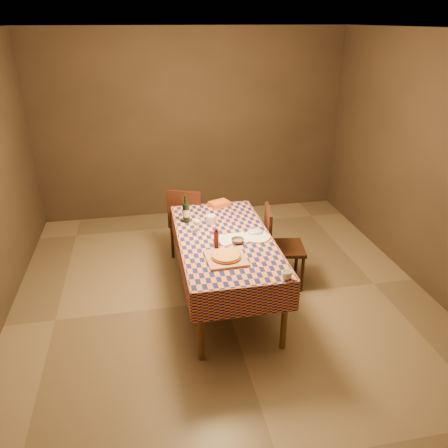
# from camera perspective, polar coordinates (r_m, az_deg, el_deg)

# --- Properties ---
(room) EXTENTS (5.00, 5.10, 2.70)m
(room) POSITION_cam_1_polar(r_m,az_deg,el_deg) (4.18, 0.13, 5.31)
(room) COLOR brown
(room) RESTS_ON ground
(dining_table) EXTENTS (0.94, 1.84, 0.77)m
(dining_table) POSITION_cam_1_polar(r_m,az_deg,el_deg) (4.44, 0.12, -2.68)
(dining_table) COLOR brown
(dining_table) RESTS_ON ground
(cutting_board) EXTENTS (0.37, 0.37, 0.02)m
(cutting_board) POSITION_cam_1_polar(r_m,az_deg,el_deg) (4.02, 0.26, -4.49)
(cutting_board) COLOR #A0704B
(cutting_board) RESTS_ON dining_table
(pizza) EXTENTS (0.35, 0.35, 0.03)m
(pizza) POSITION_cam_1_polar(r_m,az_deg,el_deg) (4.01, 0.26, -4.19)
(pizza) COLOR brown
(pizza) RESTS_ON cutting_board
(pepper_mill) EXTENTS (0.05, 0.05, 0.21)m
(pepper_mill) POSITION_cam_1_polar(r_m,az_deg,el_deg) (4.19, -1.01, -1.87)
(pepper_mill) COLOR #4C1112
(pepper_mill) RESTS_ON dining_table
(bowl) EXTENTS (0.16, 0.16, 0.04)m
(bowl) POSITION_cam_1_polar(r_m,az_deg,el_deg) (4.31, 1.78, -2.20)
(bowl) COLOR #614952
(bowl) RESTS_ON dining_table
(wine_glass) EXTENTS (0.08, 0.08, 0.15)m
(wine_glass) POSITION_cam_1_polar(r_m,az_deg,el_deg) (4.49, -3.58, 0.18)
(wine_glass) COLOR silver
(wine_glass) RESTS_ON dining_table
(wine_bottle) EXTENTS (0.10, 0.10, 0.30)m
(wine_bottle) POSITION_cam_1_polar(r_m,az_deg,el_deg) (4.72, -4.97, 1.54)
(wine_bottle) COLOR black
(wine_bottle) RESTS_ON dining_table
(deli_tub) EXTENTS (0.11, 0.11, 0.09)m
(deli_tub) POSITION_cam_1_polar(r_m,az_deg,el_deg) (4.71, -1.73, 0.61)
(deli_tub) COLOR silver
(deli_tub) RESTS_ON dining_table
(takeout_container) EXTENTS (0.27, 0.23, 0.06)m
(takeout_container) POSITION_cam_1_polar(r_m,az_deg,el_deg) (5.15, -0.62, 2.65)
(takeout_container) COLOR #BC5118
(takeout_container) RESTS_ON dining_table
(white_plate) EXTENTS (0.34, 0.34, 0.02)m
(white_plate) POSITION_cam_1_polar(r_m,az_deg,el_deg) (4.42, 4.32, -1.70)
(white_plate) COLOR white
(white_plate) RESTS_ON dining_table
(tumbler) EXTENTS (0.09, 0.09, 0.07)m
(tumbler) POSITION_cam_1_polar(r_m,az_deg,el_deg) (3.76, 8.20, -6.62)
(tumbler) COLOR white
(tumbler) RESTS_ON dining_table
(flour_patch) EXTENTS (0.31, 0.25, 0.00)m
(flour_patch) POSITION_cam_1_polar(r_m,az_deg,el_deg) (4.39, 1.21, -1.92)
(flour_patch) COLOR silver
(flour_patch) RESTS_ON dining_table
(flour_bag) EXTENTS (0.18, 0.15, 0.05)m
(flour_bag) POSITION_cam_1_polar(r_m,az_deg,el_deg) (4.49, 4.10, -1.01)
(flour_bag) COLOR #A1B3CE
(flour_bag) RESTS_ON dining_table
(chair_far) EXTENTS (0.55, 0.55, 0.93)m
(chair_far) POSITION_cam_1_polar(r_m,az_deg,el_deg) (5.45, -4.82, 0.72)
(chair_far) COLOR black
(chair_far) RESTS_ON ground
(chair_right) EXTENTS (0.49, 0.49, 0.93)m
(chair_right) POSITION_cam_1_polar(r_m,az_deg,el_deg) (4.89, 7.01, -2.41)
(chair_right) COLOR black
(chair_right) RESTS_ON ground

